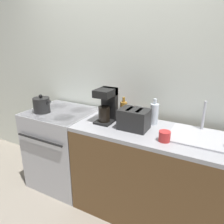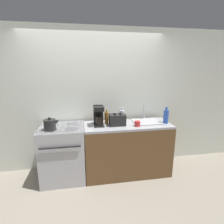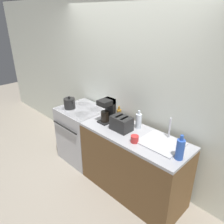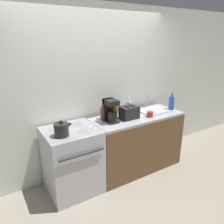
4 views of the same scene
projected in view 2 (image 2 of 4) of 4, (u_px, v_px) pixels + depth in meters
ground_plane at (100, 185)px, 2.89m from camera, size 12.00×12.00×0.00m
wall_back at (95, 100)px, 3.27m from camera, size 8.00×0.05×2.60m
stove at (63, 152)px, 3.00m from camera, size 0.72×0.70×0.94m
counter_block at (127, 149)px, 3.15m from camera, size 1.50×0.61×0.94m
kettle at (50, 125)px, 2.73m from camera, size 0.23×0.18×0.21m
toaster at (117, 120)px, 2.96m from camera, size 0.27×0.20×0.19m
coffee_maker at (99, 115)px, 2.93m from camera, size 0.16×0.22×0.34m
sink_tray at (147, 121)px, 3.16m from camera, size 0.49×0.41×0.28m
bottle_blue at (166, 116)px, 3.06m from camera, size 0.09×0.09×0.29m
bottle_clear at (122, 116)px, 3.17m from camera, size 0.08×0.08×0.25m
bottle_amber at (107, 118)px, 3.05m from camera, size 0.07×0.07×0.25m
bottle_red at (96, 118)px, 3.09m from camera, size 0.08×0.08×0.23m
cup_red at (137, 124)px, 2.92m from camera, size 0.10×0.10×0.09m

